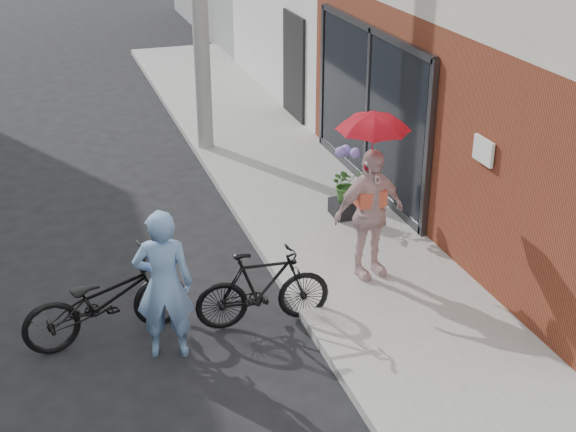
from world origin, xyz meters
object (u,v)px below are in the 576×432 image
officer (164,285)px  planter (347,208)px  bike_left (106,300)px  kimono_woman (369,214)px  bike_right (263,288)px

officer → planter: size_ratio=4.01×
bike_left → kimono_woman: size_ratio=1.12×
bike_left → bike_right: bike_left is taller
bike_left → kimono_woman: kimono_woman is taller
planter → officer: bearing=-140.9°
officer → planter: bearing=-127.3°
bike_left → bike_right: bearing=-108.3°
bike_left → kimono_woman: (3.26, 0.27, 0.46)m
officer → bike_right: officer is taller
officer → bike_left: bearing=-28.1°
kimono_woman → planter: size_ratio=3.88×
bike_left → officer: bearing=-141.6°
officer → planter: 4.04m
planter → bike_right: bearing=-130.7°
officer → bike_left: officer is taller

